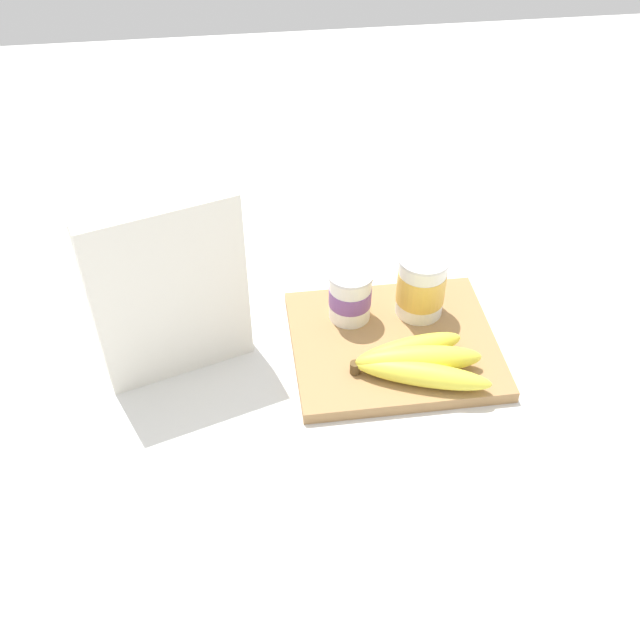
{
  "coord_description": "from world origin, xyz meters",
  "views": [
    {
      "loc": [
        -0.2,
        -0.74,
        0.74
      ],
      "look_at": [
        -0.11,
        0.0,
        0.07
      ],
      "focal_mm": 41.73,
      "sensor_mm": 36.0,
      "label": 1
    }
  ],
  "objects_px": {
    "cereal_box": "(168,288)",
    "yogurt_cup_back": "(421,285)",
    "banana_bunch": "(417,361)",
    "cutting_board": "(394,344)",
    "yogurt_cup_front": "(350,295)"
  },
  "relations": [
    {
      "from": "cereal_box",
      "to": "yogurt_cup_back",
      "type": "relative_size",
      "value": 2.68
    },
    {
      "from": "yogurt_cup_back",
      "to": "banana_bunch",
      "type": "xyz_separation_m",
      "value": [
        -0.03,
        -0.12,
        -0.03
      ]
    },
    {
      "from": "cutting_board",
      "to": "banana_bunch",
      "type": "relative_size",
      "value": 1.57
    },
    {
      "from": "cereal_box",
      "to": "yogurt_cup_front",
      "type": "distance_m",
      "value": 0.26
    },
    {
      "from": "cereal_box",
      "to": "yogurt_cup_back",
      "type": "height_order",
      "value": "cereal_box"
    },
    {
      "from": "yogurt_cup_front",
      "to": "banana_bunch",
      "type": "relative_size",
      "value": 0.44
    },
    {
      "from": "cutting_board",
      "to": "cereal_box",
      "type": "height_order",
      "value": "cereal_box"
    },
    {
      "from": "yogurt_cup_front",
      "to": "yogurt_cup_back",
      "type": "bearing_deg",
      "value": -1.32
    },
    {
      "from": "banana_bunch",
      "to": "cereal_box",
      "type": "bearing_deg",
      "value": 165.29
    },
    {
      "from": "banana_bunch",
      "to": "yogurt_cup_front",
      "type": "bearing_deg",
      "value": 119.99
    },
    {
      "from": "cutting_board",
      "to": "banana_bunch",
      "type": "distance_m",
      "value": 0.07
    },
    {
      "from": "yogurt_cup_front",
      "to": "banana_bunch",
      "type": "bearing_deg",
      "value": -60.01
    },
    {
      "from": "cereal_box",
      "to": "yogurt_cup_back",
      "type": "bearing_deg",
      "value": 168.62
    },
    {
      "from": "yogurt_cup_back",
      "to": "banana_bunch",
      "type": "distance_m",
      "value": 0.13
    },
    {
      "from": "cutting_board",
      "to": "yogurt_cup_back",
      "type": "height_order",
      "value": "yogurt_cup_back"
    }
  ]
}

